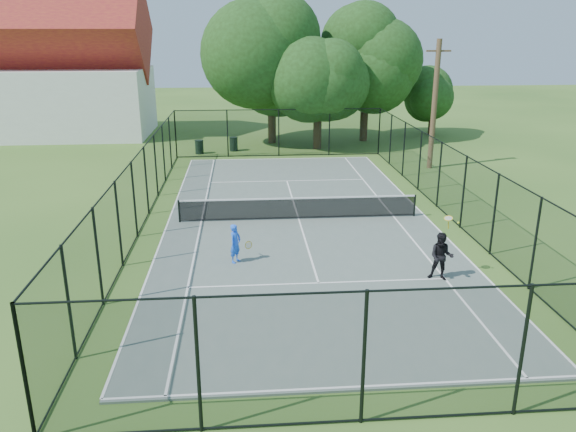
{
  "coord_description": "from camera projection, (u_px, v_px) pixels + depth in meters",
  "views": [
    {
      "loc": [
        -2.27,
        -22.48,
        7.65
      ],
      "look_at": [
        -0.7,
        -3.0,
        1.2
      ],
      "focal_mm": 35.0,
      "sensor_mm": 36.0,
      "label": 1
    }
  ],
  "objects": [
    {
      "name": "tree_near_left",
      "position": [
        271.0,
        58.0,
        38.67
      ],
      "size": [
        7.31,
        7.31,
        9.53
      ],
      "color": "#332114",
      "rests_on": "ground"
    },
    {
      "name": "tree_near_mid",
      "position": [
        318.0,
        81.0,
        37.01
      ],
      "size": [
        5.6,
        5.6,
        7.33
      ],
      "color": "#332114",
      "rests_on": "ground"
    },
    {
      "name": "player_blue",
      "position": [
        235.0,
        243.0,
        19.2
      ],
      "size": [
        0.86,
        0.6,
        1.36
      ],
      "color": "blue",
      "rests_on": "tennis_court"
    },
    {
      "name": "trash_bin_left",
      "position": [
        199.0,
        147.0,
        36.69
      ],
      "size": [
        0.58,
        0.58,
        0.89
      ],
      "color": "black",
      "rests_on": "ground"
    },
    {
      "name": "trash_bin_right",
      "position": [
        234.0,
        144.0,
        37.54
      ],
      "size": [
        0.58,
        0.58,
        0.93
      ],
      "color": "black",
      "rests_on": "ground"
    },
    {
      "name": "ground",
      "position": [
        299.0,
        220.0,
        23.85
      ],
      "size": [
        120.0,
        120.0,
        0.0
      ],
      "primitive_type": "plane",
      "color": "#355B1F"
    },
    {
      "name": "tree_near_right",
      "position": [
        366.0,
        63.0,
        39.48
      ],
      "size": [
        6.31,
        6.31,
        8.71
      ],
      "color": "#332114",
      "rests_on": "ground"
    },
    {
      "name": "utility_pole",
      "position": [
        434.0,
        104.0,
        31.86
      ],
      "size": [
        1.4,
        0.3,
        7.27
      ],
      "color": "#4C3823",
      "rests_on": "ground"
    },
    {
      "name": "player_black",
      "position": [
        441.0,
        256.0,
        17.79
      ],
      "size": [
        1.08,
        0.92,
        2.02
      ],
      "color": "black",
      "rests_on": "tennis_court"
    },
    {
      "name": "tree_far_right",
      "position": [
        434.0,
        94.0,
        42.57
      ],
      "size": [
        3.79,
        3.79,
        5.02
      ],
      "color": "#332114",
      "rests_on": "ground"
    },
    {
      "name": "tennis_net",
      "position": [
        299.0,
        207.0,
        23.66
      ],
      "size": [
        10.08,
        0.08,
        0.95
      ],
      "color": "black",
      "rests_on": "tennis_court"
    },
    {
      "name": "fence",
      "position": [
        299.0,
        186.0,
        23.38
      ],
      "size": [
        13.1,
        26.1,
        3.0
      ],
      "color": "black",
      "rests_on": "ground"
    },
    {
      "name": "building",
      "position": [
        44.0,
        70.0,
        41.83
      ],
      "size": [
        15.3,
        8.15,
        11.87
      ],
      "color": "silver",
      "rests_on": "ground"
    },
    {
      "name": "tennis_court",
      "position": [
        299.0,
        220.0,
        23.84
      ],
      "size": [
        11.0,
        24.0,
        0.06
      ],
      "primitive_type": "cube",
      "color": "#56655D",
      "rests_on": "ground"
    }
  ]
}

